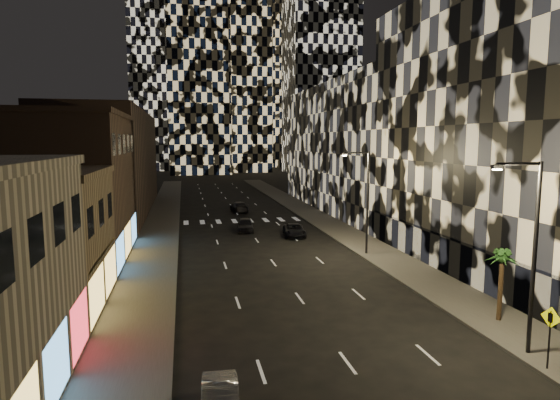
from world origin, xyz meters
name	(u,v)px	position (x,y,z in m)	size (l,w,h in m)	color
sidewalk_left	(161,223)	(-10.00, 50.00, 0.07)	(4.00, 120.00, 0.15)	#47443F
sidewalk_right	(318,218)	(10.00, 50.00, 0.07)	(4.00, 120.00, 0.15)	#47443F
curb_left	(179,222)	(-7.90, 50.00, 0.07)	(0.20, 120.00, 0.15)	#4C4C47
curb_right	(303,218)	(7.90, 50.00, 0.07)	(0.20, 120.00, 0.15)	#4C4C47
retail_tan	(12,246)	(-17.00, 21.00, 4.00)	(10.00, 10.00, 8.00)	#806C4D
retail_brown	(63,190)	(-17.00, 33.50, 6.00)	(10.00, 15.00, 12.00)	#4A3529
retail_filler_left	(111,163)	(-17.00, 60.00, 7.00)	(10.00, 40.00, 14.00)	#4A3529
midrise_right	(531,129)	(20.00, 24.50, 11.00)	(16.00, 25.00, 22.00)	#232326
midrise_base	(438,250)	(12.30, 24.50, 1.50)	(0.60, 25.00, 3.00)	#383838
midrise_filler_right	(371,148)	(20.00, 57.00, 9.00)	(16.00, 40.00, 18.00)	#232326
tower_right_mid	(320,9)	(35.00, 135.00, 50.00)	(20.00, 20.00, 100.00)	black
tower_center_low	(197,15)	(-2.00, 140.00, 47.50)	(18.00, 18.00, 95.00)	black
streetlight_near	(531,245)	(8.35, 10.00, 5.35)	(2.55, 0.25, 9.00)	black
streetlight_far	(365,195)	(8.35, 30.00, 5.35)	(2.55, 0.25, 9.00)	black
car_dark_midlane	(245,225)	(-0.50, 43.07, 0.74)	(1.74, 4.32, 1.47)	black
car_dark_oncoming	(239,207)	(0.50, 57.49, 0.74)	(2.08, 5.12, 1.49)	black
car_dark_rightlane	(294,230)	(4.21, 39.18, 0.65)	(2.15, 4.67, 1.30)	black
ped_sign	(550,327)	(8.30, 8.45, 2.05)	(0.25, 0.91, 2.78)	black
palm_tree	(502,261)	(9.91, 13.87, 3.48)	(2.06, 2.03, 4.03)	#47331E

